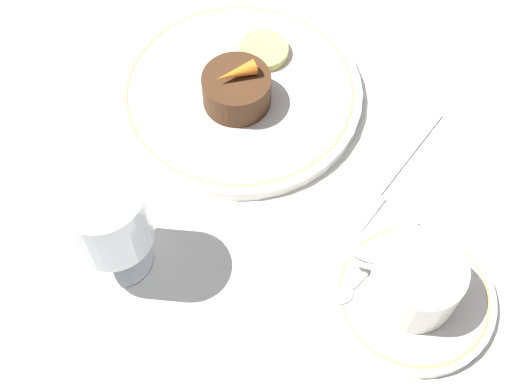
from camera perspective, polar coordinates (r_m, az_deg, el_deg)
name	(u,v)px	position (r m, az deg, el deg)	size (l,w,h in m)	color
ground_plane	(249,129)	(0.79, -0.54, 5.06)	(3.00, 3.00, 0.00)	white
dinner_plate	(240,92)	(0.81, -1.30, 7.97)	(0.27, 0.27, 0.01)	white
saucer	(413,296)	(0.70, 12.47, -8.14)	(0.16, 0.16, 0.01)	white
coffee_cup	(416,279)	(0.67, 12.70, -6.84)	(0.11, 0.08, 0.06)	white
spoon	(369,270)	(0.70, 9.01, -6.21)	(0.05, 0.12, 0.00)	silver
wine_glass	(108,219)	(0.64, -11.79, -2.12)	(0.08, 0.08, 0.13)	silver
fork	(387,181)	(0.76, 10.42, 0.88)	(0.05, 0.18, 0.01)	silver
dessert_cake	(237,90)	(0.78, -1.56, 8.19)	(0.08, 0.08, 0.04)	#4C2D19
carrot_garnish	(236,73)	(0.76, -1.61, 9.50)	(0.04, 0.04, 0.02)	orange
pineapple_slice	(264,51)	(0.83, 0.61, 11.25)	(0.06, 0.06, 0.01)	#EFE075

